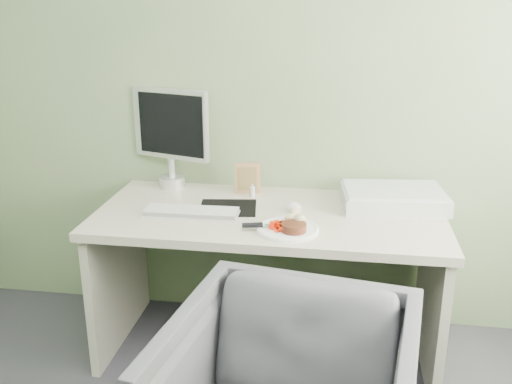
# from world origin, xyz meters

# --- Properties ---
(wall_back) EXTENTS (3.50, 0.00, 3.50)m
(wall_back) POSITION_xyz_m (0.00, 2.00, 1.35)
(wall_back) COLOR gray
(wall_back) RESTS_ON floor
(desk) EXTENTS (1.60, 0.75, 0.73)m
(desk) POSITION_xyz_m (0.00, 1.62, 0.55)
(desk) COLOR beige
(desk) RESTS_ON floor
(plate) EXTENTS (0.26, 0.26, 0.01)m
(plate) POSITION_xyz_m (0.11, 1.42, 0.74)
(plate) COLOR white
(plate) RESTS_ON desk
(steak) EXTENTS (0.11, 0.11, 0.03)m
(steak) POSITION_xyz_m (0.13, 1.39, 0.76)
(steak) COLOR black
(steak) RESTS_ON plate
(potato_pile) EXTENTS (0.11, 0.08, 0.06)m
(potato_pile) POSITION_xyz_m (0.14, 1.47, 0.77)
(potato_pile) COLOR tan
(potato_pile) RESTS_ON plate
(carrot_heap) EXTENTS (0.07, 0.06, 0.04)m
(carrot_heap) POSITION_xyz_m (0.06, 1.39, 0.77)
(carrot_heap) COLOR red
(carrot_heap) RESTS_ON plate
(steak_knife) EXTENTS (0.23, 0.08, 0.02)m
(steak_knife) POSITION_xyz_m (-0.01, 1.41, 0.76)
(steak_knife) COLOR silver
(steak_knife) RESTS_ON plate
(mousepad) EXTENTS (0.29, 0.27, 0.00)m
(mousepad) POSITION_xyz_m (-0.20, 1.65, 0.73)
(mousepad) COLOR black
(mousepad) RESTS_ON desk
(keyboard) EXTENTS (0.43, 0.13, 0.02)m
(keyboard) POSITION_xyz_m (-0.35, 1.54, 0.75)
(keyboard) COLOR white
(keyboard) RESTS_ON desk
(computer_mouse) EXTENTS (0.09, 0.12, 0.04)m
(computer_mouse) POSITION_xyz_m (0.11, 1.66, 0.75)
(computer_mouse) COLOR white
(computer_mouse) RESTS_ON desk
(photo_frame) EXTENTS (0.13, 0.04, 0.16)m
(photo_frame) POSITION_xyz_m (-0.14, 1.88, 0.81)
(photo_frame) COLOR #AA774F
(photo_frame) RESTS_ON desk
(eyedrop_bottle) EXTENTS (0.02, 0.02, 0.07)m
(eyedrop_bottle) POSITION_xyz_m (-0.11, 1.83, 0.76)
(eyedrop_bottle) COLOR white
(eyedrop_bottle) RESTS_ON desk
(scanner) EXTENTS (0.51, 0.37, 0.07)m
(scanner) POSITION_xyz_m (0.57, 1.80, 0.77)
(scanner) COLOR silver
(scanner) RESTS_ON desk
(monitor) EXTENTS (0.42, 0.17, 0.51)m
(monitor) POSITION_xyz_m (-0.55, 1.94, 1.02)
(monitor) COLOR silver
(monitor) RESTS_ON desk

